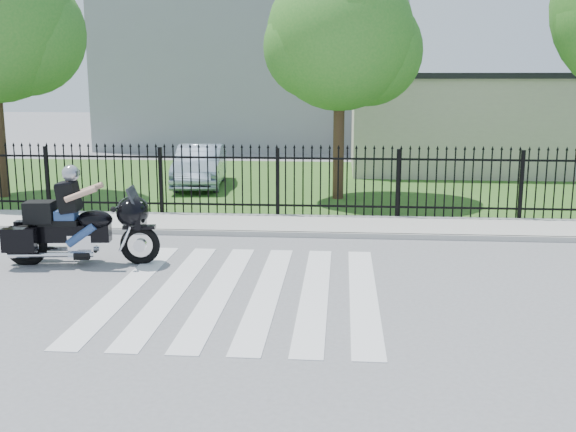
{
  "coord_description": "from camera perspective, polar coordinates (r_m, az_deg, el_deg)",
  "views": [
    {
      "loc": [
        1.62,
        -10.71,
        3.49
      ],
      "look_at": [
        0.63,
        1.47,
        1.0
      ],
      "focal_mm": 42.0,
      "sensor_mm": 36.0,
      "label": 1
    }
  ],
  "objects": [
    {
      "name": "crosswalk",
      "position": [
        11.38,
        -3.79,
        -6.34
      ],
      "size": [
        5.0,
        5.5,
        0.01
      ],
      "primitive_type": null,
      "color": "silver",
      "rests_on": "ground"
    },
    {
      "name": "sidewalk",
      "position": [
        16.16,
        -1.21,
        -0.74
      ],
      "size": [
        40.0,
        2.0,
        0.12
      ],
      "primitive_type": "cube",
      "color": "#ADAAA3",
      "rests_on": "ground"
    },
    {
      "name": "building_tall",
      "position": [
        37.09,
        -2.61,
        15.39
      ],
      "size": [
        15.0,
        10.0,
        12.0
      ],
      "primitive_type": "cube",
      "color": "gray",
      "rests_on": "ground"
    },
    {
      "name": "building_low",
      "position": [
        27.3,
        16.14,
        7.42
      ],
      "size": [
        10.0,
        6.0,
        3.5
      ],
      "primitive_type": "cube",
      "color": "beige",
      "rests_on": "ground"
    },
    {
      "name": "tree_mid",
      "position": [
        19.75,
        4.44,
        14.9
      ],
      "size": [
        4.2,
        4.2,
        6.78
      ],
      "color": "#382316",
      "rests_on": "ground"
    },
    {
      "name": "motorcycle_rider",
      "position": [
        13.4,
        -17.43,
        -0.59
      ],
      "size": [
        2.96,
        1.1,
        1.96
      ],
      "rotation": [
        0.0,
        0.0,
        0.1
      ],
      "color": "black",
      "rests_on": "ground"
    },
    {
      "name": "grass_strip",
      "position": [
        23.03,
        0.56,
        2.83
      ],
      "size": [
        40.0,
        12.0,
        0.02
      ],
      "primitive_type": "cube",
      "color": "#2C5E20",
      "rests_on": "ground"
    },
    {
      "name": "curb",
      "position": [
        15.19,
        -1.6,
        -1.53
      ],
      "size": [
        40.0,
        0.12,
        0.12
      ],
      "primitive_type": "cube",
      "color": "#ADAAA3",
      "rests_on": "ground"
    },
    {
      "name": "building_low_roof",
      "position": [
        27.25,
        16.36,
        11.3
      ],
      "size": [
        10.2,
        6.2,
        0.2
      ],
      "primitive_type": "cube",
      "color": "black",
      "rests_on": "building_low"
    },
    {
      "name": "ground",
      "position": [
        11.38,
        -3.79,
        -6.36
      ],
      "size": [
        120.0,
        120.0,
        0.0
      ],
      "primitive_type": "plane",
      "color": "slate",
      "rests_on": "ground"
    },
    {
      "name": "iron_fence",
      "position": [
        16.99,
        -0.88,
        2.76
      ],
      "size": [
        26.0,
        0.04,
        1.8
      ],
      "color": "black",
      "rests_on": "ground"
    },
    {
      "name": "parked_car",
      "position": [
        22.31,
        -7.46,
        4.23
      ],
      "size": [
        1.82,
        4.24,
        1.36
      ],
      "primitive_type": "imported",
      "rotation": [
        0.0,
        0.0,
        0.1
      ],
      "color": "#9AAAC2",
      "rests_on": "grass_strip"
    }
  ]
}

